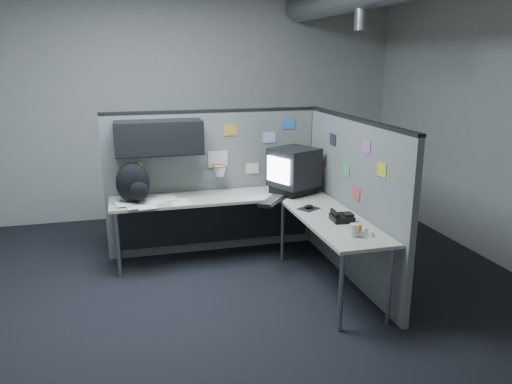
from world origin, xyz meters
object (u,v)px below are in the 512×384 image
object	(u,v)px
desk	(247,212)
phone	(341,217)
keyboard	(272,201)
backpack	(134,184)
monitor	(294,170)

from	to	relation	value
desk	phone	size ratio (longest dim) A/B	10.51
desk	phone	bearing A→B (deg)	-51.18
phone	desk	bearing A→B (deg)	143.63
keyboard	phone	world-z (taller)	phone
keyboard	backpack	world-z (taller)	backpack
phone	keyboard	bearing A→B (deg)	136.03
desk	backpack	world-z (taller)	backpack
monitor	desk	bearing A→B (deg)	-141.64
keyboard	backpack	distance (m)	1.43
desk	monitor	distance (m)	0.71
monitor	phone	xyz separation A→B (m)	(0.11, -1.04, -0.22)
desk	backpack	bearing A→B (deg)	167.91
monitor	keyboard	size ratio (longest dim) A/B	1.34
desk	keyboard	world-z (taller)	keyboard
desk	phone	distance (m)	1.10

